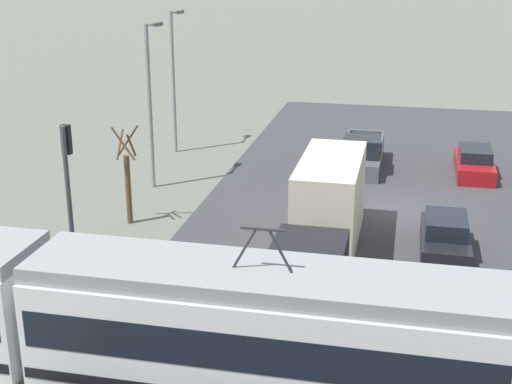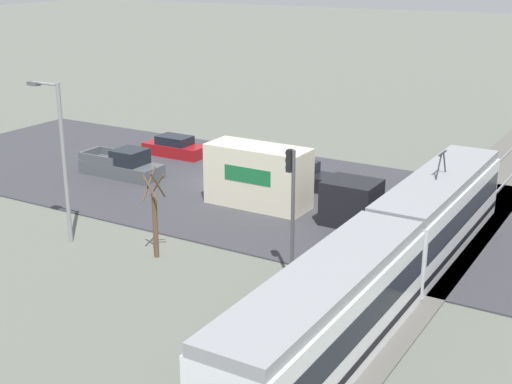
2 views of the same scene
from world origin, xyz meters
TOP-DOWN VIEW (x-y plane):
  - ground_plane at (0.00, 0.00)m, footprint 320.00×320.00m
  - road_surface at (0.00, 0.00)m, footprint 17.33×44.23m
  - light_rail_tram at (9.26, 14.79)m, footprint 24.89×2.84m
  - box_truck at (2.42, 5.79)m, footprint 2.33×9.95m
  - pickup_truck at (1.89, -5.97)m, footprint 2.04×5.54m
  - sedan_car_0 at (-2.04, 4.66)m, footprint 1.78×4.25m
  - sedan_car_1 at (-3.86, -6.15)m, footprint 1.82×4.57m
  - traffic_light_pole at (10.20, 10.66)m, footprint 0.28×0.47m
  - street_tree at (11.00, 3.97)m, footprint 1.02×0.85m
  - street_lamp_near_crossing at (12.66, -7.39)m, footprint 0.36×1.95m
  - street_lamp_mid_block at (11.70, -1.05)m, footprint 0.36×1.95m

SIDE VIEW (x-z plane):
  - ground_plane at x=0.00m, z-range 0.00..0.00m
  - road_surface at x=0.00m, z-range 0.00..0.08m
  - sedan_car_1 at x=-3.86m, z-range -0.04..1.36m
  - sedan_car_0 at x=-2.04m, z-range -0.06..1.48m
  - pickup_truck at x=1.89m, z-range -0.15..1.68m
  - box_truck at x=2.42m, z-range -0.05..3.39m
  - light_rail_tram at x=9.26m, z-range -0.54..4.08m
  - street_tree at x=11.00m, z-range -0.19..4.08m
  - traffic_light_pole at x=10.20m, z-range 0.83..6.74m
  - street_lamp_mid_block at x=11.70m, z-range 0.62..8.53m
  - street_lamp_near_crossing at x=12.66m, z-range 0.62..8.56m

